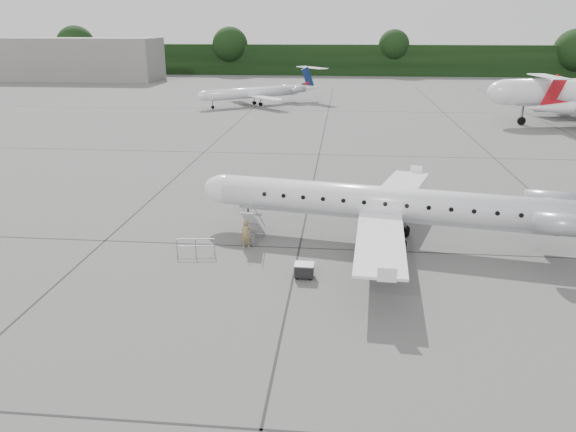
# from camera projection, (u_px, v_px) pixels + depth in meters

# --- Properties ---
(ground) EXTENTS (320.00, 320.00, 0.00)m
(ground) POSITION_uv_depth(u_px,v_px,m) (420.00, 284.00, 29.52)
(ground) COLOR #5D5D5B
(ground) RESTS_ON ground
(treeline) EXTENTS (260.00, 4.00, 8.00)m
(treeline) POSITION_uv_depth(u_px,v_px,m) (361.00, 60.00, 150.69)
(treeline) COLOR black
(treeline) RESTS_ON ground
(terminal_building) EXTENTS (40.00, 14.00, 10.00)m
(terminal_building) POSITION_uv_depth(u_px,v_px,m) (77.00, 59.00, 138.03)
(terminal_building) COLOR gray
(terminal_building) RESTS_ON ground
(main_regional_jet) EXTENTS (30.62, 24.41, 7.06)m
(main_regional_jet) POSITION_uv_depth(u_px,v_px,m) (390.00, 187.00, 34.19)
(main_regional_jet) COLOR white
(main_regional_jet) RESTS_ON ground
(airstair) EXTENTS (1.25, 2.42, 2.21)m
(airstair) POSITION_uv_depth(u_px,v_px,m) (253.00, 224.00, 35.09)
(airstair) COLOR white
(airstair) RESTS_ON ground
(passenger) EXTENTS (0.72, 0.53, 1.79)m
(passenger) POSITION_uv_depth(u_px,v_px,m) (246.00, 234.00, 33.97)
(passenger) COLOR olive
(passenger) RESTS_ON ground
(safety_railing) EXTENTS (2.19, 0.37, 1.00)m
(safety_railing) POSITION_uv_depth(u_px,v_px,m) (196.00, 247.00, 33.06)
(safety_railing) COLOR gray
(safety_railing) RESTS_ON ground
(baggage_cart) EXTENTS (1.01, 0.83, 0.86)m
(baggage_cart) POSITION_uv_depth(u_px,v_px,m) (304.00, 270.00, 30.10)
(baggage_cart) COLOR black
(baggage_cart) RESTS_ON ground
(bg_regional_left) EXTENTS (27.84, 26.83, 5.93)m
(bg_regional_left) POSITION_uv_depth(u_px,v_px,m) (253.00, 88.00, 94.29)
(bg_regional_left) COLOR white
(bg_regional_left) RESTS_ON ground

